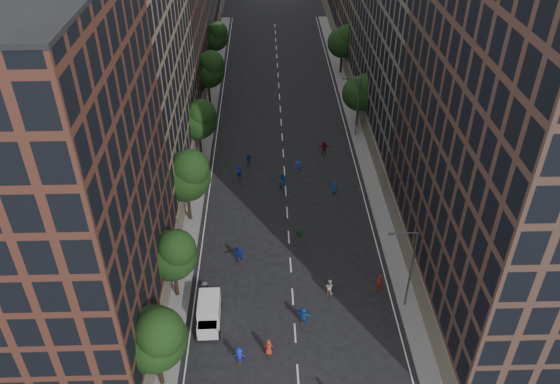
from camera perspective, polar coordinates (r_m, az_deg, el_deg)
The scene contains 34 objects.
ground at distance 74.84m, azimuth 0.35°, elevation 3.89°, with size 240.00×240.00×0.00m, color black.
sidewalk_left at distance 81.84m, azimuth -8.31°, elevation 6.49°, with size 4.00×105.00×0.15m, color slate.
sidewalk_right at distance 82.52m, azimuth 8.59°, elevation 6.72°, with size 4.00×105.00×0.15m, color slate.
bldg_left_a at distance 45.45m, azimuth -22.90°, elevation 0.41°, with size 14.00×22.00×30.00m, color #4E281E.
bldg_left_b at distance 65.01m, azimuth -16.95°, elevation 14.04°, with size 14.00×26.00×34.00m, color #7F6B53.
bldg_left_c at distance 87.21m, azimuth -13.26°, elevation 17.73°, with size 14.00×20.00×28.00m, color #4E281E.
bldg_right_a at distance 49.03m, azimuth 24.48°, elevation 6.70°, with size 14.00×30.00×36.00m, color #4B3228.
bldg_right_b at distance 74.62m, azimuth 15.68°, elevation 16.50°, with size 14.00×28.00×33.00m, color #645D52.
tree_left_0 at distance 43.91m, azimuth -12.90°, elevation -14.58°, with size 5.20×5.20×8.83m.
tree_left_1 at distance 51.10m, azimuth -11.12°, elevation -6.31°, with size 4.80×4.80×8.21m.
tree_left_2 at distance 60.05m, azimuth -9.70°, elevation 1.85°, with size 5.60×5.60×9.45m.
tree_left_3 at distance 72.34m, azimuth -8.46°, elevation 7.59°, with size 5.00×5.00×8.58m.
tree_left_4 at distance 86.66m, azimuth -7.47°, elevation 12.66°, with size 5.40×5.40×9.08m.
tree_left_5 at distance 101.73m, azimuth -6.74°, elevation 15.90°, with size 4.80×4.80×8.33m.
tree_right_a at distance 80.27m, azimuth 8.45°, elevation 10.33°, with size 5.00×5.00×8.39m.
tree_right_b at distance 98.44m, azimuth 6.68°, elevation 15.41°, with size 5.20×5.20×8.83m.
streetlamp_near at distance 50.85m, azimuth 13.35°, elevation -7.51°, with size 2.64×0.22×9.06m.
streetlamp_far at distance 77.75m, azimuth 8.00°, elevation 9.14°, with size 2.64×0.22×9.06m.
cargo_van at distance 51.24m, azimuth -7.43°, elevation -12.45°, with size 2.14×4.48×2.36m.
skater_3 at distance 48.45m, azimuth -4.26°, elevation -16.70°, with size 1.06×0.61×1.63m, color #1626BA.
skater_4 at distance 52.11m, azimuth -8.12°, elevation -12.29°, with size 0.88×0.37×1.50m, color #133E9B.
skater_5 at distance 51.17m, azimuth 2.45°, elevation -12.79°, with size 1.63×0.52×1.76m, color #144FA8.
skater_6 at distance 48.84m, azimuth -1.20°, elevation -15.95°, with size 0.82×0.53×1.68m, color #A42F1B.
skater_7 at distance 54.85m, azimuth 10.33°, elevation -9.27°, with size 0.70×0.46×1.92m, color maroon.
skater_8 at distance 53.88m, azimuth 5.16°, elevation -9.87°, with size 0.83×0.65×1.71m, color #B0B1AC.
skater_9 at distance 53.93m, azimuth -7.87°, elevation -10.04°, with size 1.13×0.65×1.74m, color #434248.
skater_10 at distance 59.69m, azimuth 2.06°, elevation -4.42°, with size 0.98×0.41×1.68m, color #206C32.
skater_11 at distance 57.24m, azimuth -4.28°, elevation -6.49°, with size 1.66×0.53×1.79m, color #13289B.
skater_12 at distance 67.22m, azimuth 5.69°, elevation 0.44°, with size 0.73×0.48×1.50m, color #124193.
skater_13 at distance 69.75m, azimuth -4.29°, elevation 2.07°, with size 0.64×0.42×1.76m, color #1527B2.
skater_14 at distance 67.79m, azimuth 0.15°, elevation 1.20°, with size 0.95×0.74×1.95m, color blue.
skater_15 at distance 70.79m, azimuth 1.82°, elevation 2.62°, with size 1.02×0.59×1.58m, color #1741BC.
skater_16 at distance 72.42m, azimuth -3.28°, elevation 3.41°, with size 0.95×0.39×1.62m, color #142DA5.
skater_17 at distance 74.98m, azimuth 4.63°, elevation 4.65°, with size 1.70×0.54×1.84m, color maroon.
Camera 1 is at (-2.33, -23.92, 38.85)m, focal length 35.00 mm.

